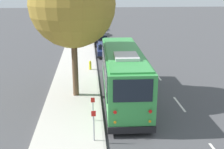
{
  "coord_description": "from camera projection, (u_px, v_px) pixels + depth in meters",
  "views": [
    {
      "loc": [
        -18.49,
        2.41,
        7.49
      ],
      "look_at": [
        0.69,
        0.78,
        1.3
      ],
      "focal_mm": 45.0,
      "sensor_mm": 36.0,
      "label": 1
    }
  ],
  "objects": [
    {
      "name": "sign_post_near",
      "position": [
        94.0,
        125.0,
        13.59
      ],
      "size": [
        0.06,
        0.22,
        1.6
      ],
      "color": "gray",
      "rests_on": "sidewalk_slab"
    },
    {
      "name": "parked_sedan_navy",
      "position": [
        105.0,
        49.0,
        31.21
      ],
      "size": [
        4.59,
        1.83,
        1.33
      ],
      "rotation": [
        0.0,
        0.0,
        -0.01
      ],
      "color": "#19234C",
      "rests_on": "ground"
    },
    {
      "name": "lane_stripe_mid",
      "position": [
        179.0,
        104.0,
        18.41
      ],
      "size": [
        2.4,
        0.14,
        0.01
      ],
      "primitive_type": "cube",
      "color": "silver",
      "rests_on": "ground"
    },
    {
      "name": "parked_sedan_tan",
      "position": [
        99.0,
        31.0,
        43.2
      ],
      "size": [
        4.32,
        1.9,
        1.26
      ],
      "rotation": [
        0.0,
        0.0,
        -0.06
      ],
      "color": "tan",
      "rests_on": "ground"
    },
    {
      "name": "fire_hydrant",
      "position": [
        90.0,
        65.0,
        25.3
      ],
      "size": [
        0.22,
        0.22,
        0.81
      ],
      "color": "gold",
      "rests_on": "sidewalk_slab"
    },
    {
      "name": "parked_sedan_white",
      "position": [
        97.0,
        26.0,
        48.56
      ],
      "size": [
        4.52,
        1.81,
        1.26
      ],
      "rotation": [
        0.0,
        0.0,
        0.03
      ],
      "color": "silver",
      "rests_on": "ground"
    },
    {
      "name": "shuttle_bus",
      "position": [
        123.0,
        73.0,
        18.61
      ],
      "size": [
        10.36,
        2.76,
        3.57
      ],
      "rotation": [
        0.0,
        0.0,
        -0.03
      ],
      "color": "green",
      "rests_on": "ground"
    },
    {
      "name": "parked_sedan_blue",
      "position": [
        96.0,
        21.0,
        55.56
      ],
      "size": [
        4.39,
        1.89,
        1.3
      ],
      "rotation": [
        0.0,
        0.0,
        -0.06
      ],
      "color": "navy",
      "rests_on": "ground"
    },
    {
      "name": "lane_stripe_ahead",
      "position": [
        158.0,
        76.0,
        24.1
      ],
      "size": [
        2.4,
        0.14,
        0.01
      ],
      "primitive_type": "cube",
      "color": "silver",
      "rests_on": "ground"
    },
    {
      "name": "curb_strip",
      "position": [
        99.0,
        94.0,
        19.86
      ],
      "size": [
        80.0,
        0.14,
        0.15
      ],
      "primitive_type": "cube",
      "color": "#AAA69D",
      "rests_on": "ground"
    },
    {
      "name": "sign_post_far",
      "position": [
        93.0,
        109.0,
        15.66
      ],
      "size": [
        0.06,
        0.22,
        1.39
      ],
      "color": "gray",
      "rests_on": "sidewalk_slab"
    },
    {
      "name": "parked_sedan_black",
      "position": [
        101.0,
        40.0,
        36.64
      ],
      "size": [
        4.68,
        1.83,
        1.33
      ],
      "rotation": [
        0.0,
        0.0,
        -0.01
      ],
      "color": "black",
      "rests_on": "ground"
    },
    {
      "name": "sidewalk_slab",
      "position": [
        73.0,
        95.0,
        19.72
      ],
      "size": [
        80.0,
        3.52,
        0.15
      ],
      "primitive_type": "cube",
      "color": "beige",
      "rests_on": "ground"
    },
    {
      "name": "ground_plane",
      "position": [
        124.0,
        94.0,
        20.03
      ],
      "size": [
        160.0,
        160.0,
        0.0
      ],
      "primitive_type": "plane",
      "color": "#474749"
    }
  ]
}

